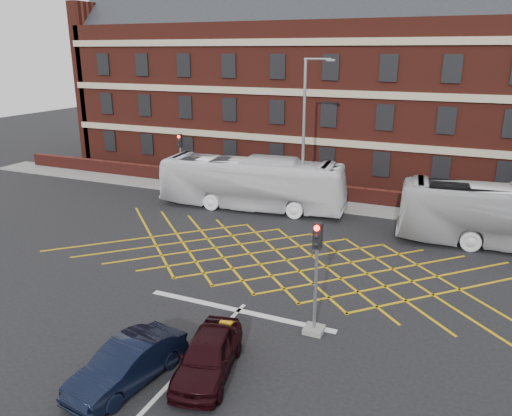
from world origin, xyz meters
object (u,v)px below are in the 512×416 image
at_px(bus_left, 252,183).
at_px(car_maroon, 208,355).
at_px(car_navy, 127,364).
at_px(direction_signs, 174,168).
at_px(utility_cabinet, 227,332).
at_px(traffic_light_near, 315,289).
at_px(traffic_light_far, 181,169).
at_px(street_lamp, 304,162).

xyz_separation_m(bus_left, car_maroon, (5.94, -16.71, -1.01)).
bearing_deg(car_navy, direction_signs, 127.39).
bearing_deg(utility_cabinet, car_navy, -120.31).
height_order(traffic_light_near, traffic_light_far, same).
bearing_deg(car_maroon, car_navy, -157.78).
distance_m(bus_left, utility_cabinet, 16.07).
height_order(bus_left, direction_signs, bus_left).
height_order(traffic_light_near, direction_signs, traffic_light_near).
relative_size(car_navy, utility_cabinet, 4.47).
bearing_deg(direction_signs, traffic_light_far, -41.73).
bearing_deg(car_navy, traffic_light_far, 125.70).
distance_m(bus_left, car_navy, 18.56).
relative_size(street_lamp, utility_cabinet, 10.29).
distance_m(car_maroon, street_lamp, 17.49).
bearing_deg(car_maroon, bus_left, 97.20).
xyz_separation_m(traffic_light_far, direction_signs, (-1.47, 1.31, -0.39)).
bearing_deg(direction_signs, bus_left, -19.59).
xyz_separation_m(car_navy, car_maroon, (2.05, 1.42, 0.00)).
height_order(bus_left, car_navy, bus_left).
distance_m(street_lamp, direction_signs, 11.47).
relative_size(car_maroon, traffic_light_far, 0.94).
relative_size(car_maroon, traffic_light_near, 0.94).
bearing_deg(traffic_light_far, direction_signs, 138.27).
distance_m(car_navy, traffic_light_near, 6.86).
bearing_deg(traffic_light_far, traffic_light_near, -44.80).
xyz_separation_m(car_navy, utility_cabinet, (1.85, 3.16, -0.22)).
bearing_deg(traffic_light_near, bus_left, 122.60).
bearing_deg(car_maroon, utility_cabinet, 84.34).
bearing_deg(street_lamp, car_navy, -88.44).
height_order(street_lamp, utility_cabinet, street_lamp).
height_order(traffic_light_far, utility_cabinet, traffic_light_far).
distance_m(bus_left, car_maroon, 17.76).
xyz_separation_m(car_navy, traffic_light_near, (4.42, 5.13, 1.08)).
xyz_separation_m(bus_left, car_navy, (3.89, -18.13, -1.01)).
xyz_separation_m(street_lamp, utility_cabinet, (2.35, -15.35, -2.86)).
xyz_separation_m(traffic_light_near, street_lamp, (-4.93, 13.38, 1.55)).
bearing_deg(car_navy, car_maroon, 42.97).
distance_m(street_lamp, utility_cabinet, 15.79).
bearing_deg(street_lamp, traffic_light_near, -69.79).
bearing_deg(car_maroon, street_lamp, 86.14).
height_order(direction_signs, utility_cabinet, direction_signs).
xyz_separation_m(car_maroon, utility_cabinet, (-0.21, 1.74, -0.22)).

